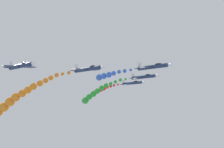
# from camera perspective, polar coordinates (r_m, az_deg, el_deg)

# --- Properties ---
(airplane_lead) EXTENTS (9.52, 10.35, 2.68)m
(airplane_lead) POSITION_cam_1_polar(r_m,az_deg,el_deg) (76.83, 8.38, 1.48)
(airplane_lead) COLOR navy
(smoke_trail_lead) EXTENTS (2.76, 14.61, 2.43)m
(smoke_trail_lead) POSITION_cam_1_polar(r_m,az_deg,el_deg) (86.96, -1.10, -0.26)
(smoke_trail_lead) COLOR blue
(airplane_left_inner) EXTENTS (9.46, 10.35, 2.92)m
(airplane_left_inner) POSITION_cam_1_polar(r_m,az_deg,el_deg) (94.29, 6.49, -0.59)
(airplane_left_inner) COLOR navy
(smoke_trail_left_inner) EXTENTS (3.40, 22.71, 8.50)m
(smoke_trail_left_inner) POSITION_cam_1_polar(r_m,az_deg,el_deg) (108.38, -3.65, -4.04)
(smoke_trail_left_inner) COLOR green
(airplane_right_inner) EXTENTS (9.53, 10.35, 2.61)m
(airplane_right_inner) POSITION_cam_1_polar(r_m,az_deg,el_deg) (75.12, -4.98, 1.03)
(airplane_right_inner) COLOR navy
(smoke_trail_right_inner) EXTENTS (7.04, 30.90, 12.85)m
(smoke_trail_right_inner) POSITION_cam_1_polar(r_m,az_deg,el_deg) (95.15, -19.33, -4.92)
(smoke_trail_right_inner) COLOR orange
(airplane_left_outer) EXTENTS (9.38, 10.35, 3.11)m
(airplane_left_outer) POSITION_cam_1_polar(r_m,az_deg,el_deg) (112.12, 4.19, -1.85)
(airplane_left_outer) COLOR navy
(smoke_trail_left_outer) EXTENTS (4.94, 18.94, 4.54)m
(smoke_trail_left_outer) POSITION_cam_1_polar(r_m,az_deg,el_deg) (125.64, -2.75, -3.49)
(smoke_trail_left_outer) COLOR red
(airplane_right_outer) EXTENTS (9.55, 10.35, 2.53)m
(airplane_right_outer) POSITION_cam_1_polar(r_m,az_deg,el_deg) (74.88, -18.22, 1.58)
(airplane_right_outer) COLOR navy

